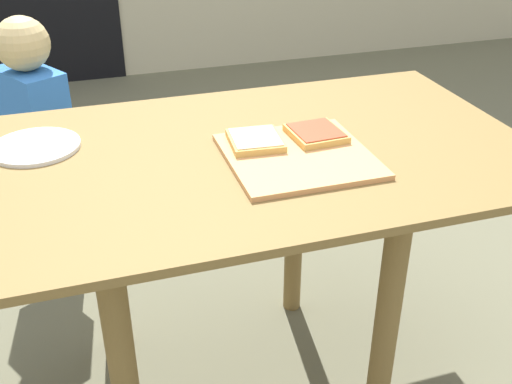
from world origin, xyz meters
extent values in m
cube|color=olive|center=(0.00, 0.00, 0.76)|extent=(1.47, 0.81, 0.02)
cylinder|color=olive|center=(0.30, -0.30, 0.38)|extent=(0.06, 0.06, 0.75)
cylinder|color=olive|center=(-0.30, 0.30, 0.38)|extent=(0.06, 0.06, 0.75)
cylinder|color=olive|center=(0.30, 0.30, 0.38)|extent=(0.06, 0.06, 0.75)
cube|color=tan|center=(0.16, -0.07, 0.78)|extent=(0.32, 0.32, 0.01)
cube|color=gold|center=(0.23, 0.00, 0.79)|extent=(0.13, 0.14, 0.02)
cube|color=#BE4227|center=(0.23, 0.00, 0.80)|extent=(0.11, 0.12, 0.00)
cube|color=gold|center=(0.08, 0.01, 0.79)|extent=(0.13, 0.14, 0.02)
cube|color=beige|center=(0.08, 0.01, 0.80)|extent=(0.12, 0.13, 0.00)
cylinder|color=silver|center=(-0.42, 0.16, 0.78)|extent=(0.21, 0.21, 0.01)
cylinder|color=#3F4453|center=(-0.48, 0.85, 0.20)|extent=(0.09, 0.09, 0.41)
cylinder|color=#3F4453|center=(-0.41, 0.73, 0.20)|extent=(0.09, 0.09, 0.41)
cube|color=blue|center=(-0.44, 0.79, 0.59)|extent=(0.24, 0.28, 0.36)
sphere|color=#D2B678|center=(-0.44, 0.79, 0.85)|extent=(0.17, 0.17, 0.17)
camera|label=1|loc=(-0.32, -1.26, 1.41)|focal=43.51mm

